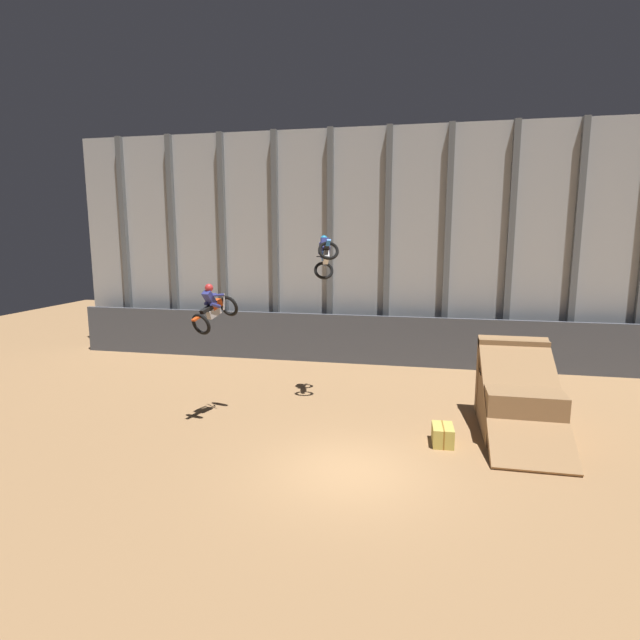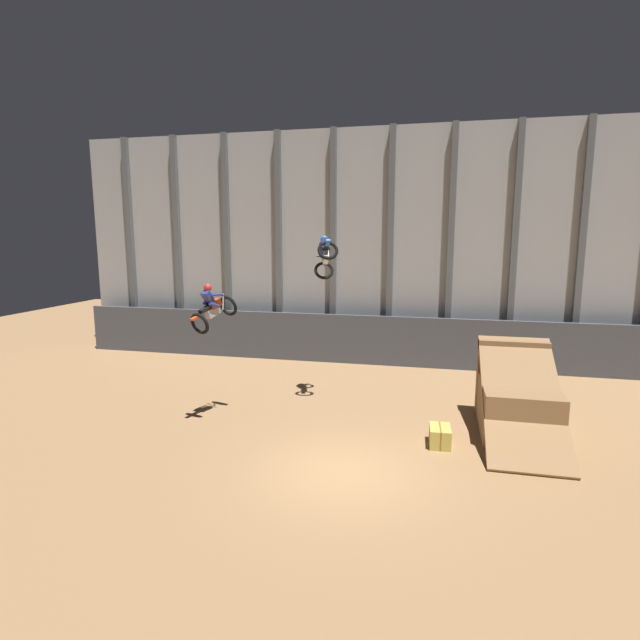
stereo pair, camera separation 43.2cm
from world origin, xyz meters
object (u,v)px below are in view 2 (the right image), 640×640
rider_bike_left_air (212,308)px  rider_bike_right_air (325,255)px  hay_bale_trackside (440,436)px  dirt_ramp (516,401)px

rider_bike_left_air → rider_bike_right_air: 4.53m
rider_bike_right_air → hay_bale_trackside: 7.41m
rider_bike_left_air → hay_bale_trackside: rider_bike_left_air is taller
rider_bike_right_air → dirt_ramp: bearing=-33.4°
dirt_ramp → rider_bike_left_air: (-9.63, -1.21, 2.79)m
rider_bike_right_air → rider_bike_left_air: bearing=-157.1°
dirt_ramp → hay_bale_trackside: bearing=-143.1°
dirt_ramp → rider_bike_left_air: bearing=-172.8°
rider_bike_left_air → rider_bike_right_air: (3.13, 2.84, 1.63)m
rider_bike_right_air → hay_bale_trackside: (4.18, -3.37, -5.10)m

